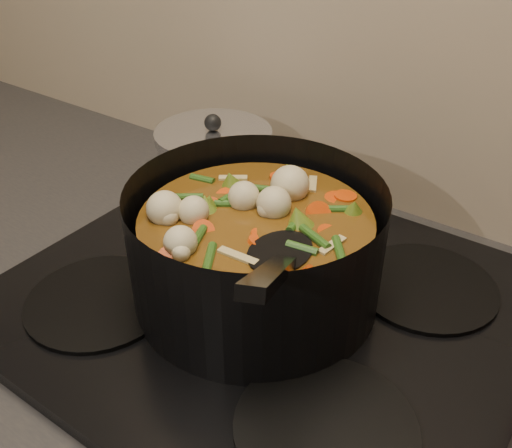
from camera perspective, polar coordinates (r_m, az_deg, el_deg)
The scene contains 3 objects.
stovetop at distance 0.73m, azimuth 0.91°, elevation -7.63°, with size 0.62×0.54×0.03m.
stockpot at distance 0.68m, azimuth 0.02°, elevation -2.48°, with size 0.36×0.40×0.22m.
saucepan at distance 0.89m, azimuth -4.15°, elevation 5.82°, with size 0.18×0.18×0.15m.
Camera 1 is at (0.31, 1.47, 1.40)m, focal length 40.00 mm.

